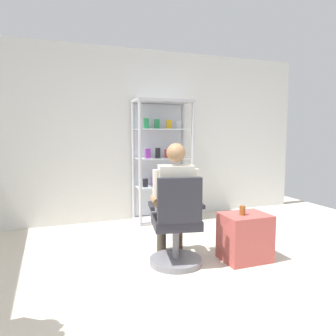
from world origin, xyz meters
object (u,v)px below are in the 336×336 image
Objects in this scene: display_cabinet_main at (162,160)px; tea_glass at (242,210)px; seated_shopkeeper at (174,196)px; storage_crate at (245,237)px; office_chair at (177,229)px.

display_cabinet_main is 1.98m from tea_glass.
tea_glass is at bearing -82.61° from display_cabinet_main.
seated_shopkeeper reaches higher than storage_crate.
storage_crate is at bearing -8.37° from office_chair.
display_cabinet_main is 3.69× the size of storage_crate.
tea_glass is (-0.05, -0.02, 0.31)m from storage_crate.
office_chair is 0.74× the size of seated_shopkeeper.
storage_crate is at bearing -20.49° from seated_shopkeeper.
seated_shopkeeper is 12.68× the size of tea_glass.
display_cabinet_main is at bearing 97.39° from tea_glass.
display_cabinet_main is 2.05m from storage_crate.
seated_shopkeeper is 0.90m from storage_crate.
display_cabinet_main is at bearing 99.04° from storage_crate.
tea_glass is at bearing -23.50° from seated_shopkeeper.
office_chair is at bearing -101.56° from seated_shopkeeper.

